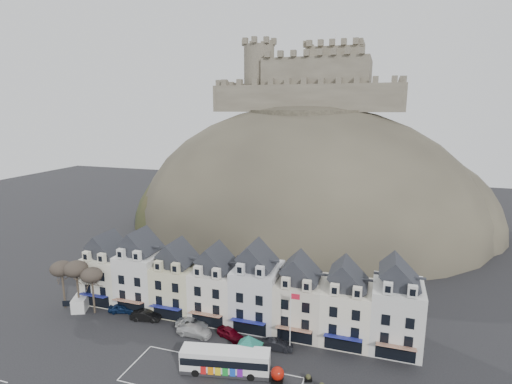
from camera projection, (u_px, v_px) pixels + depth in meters
ground at (192, 382)px, 48.98m from camera, size 300.00×300.00×0.00m
coach_bay_markings at (211, 379)px, 49.55m from camera, size 22.00×7.50×0.01m
townhouse_terrace at (238, 288)px, 62.72m from camera, size 54.40×9.35×11.80m
castle_hill at (307, 227)px, 112.81m from camera, size 100.00×76.00×68.00m
castle at (313, 82)px, 111.26m from camera, size 50.20×22.20×22.00m
tree_left_far at (61, 269)px, 66.03m from camera, size 3.61×3.61×8.24m
tree_left_mid at (76, 269)px, 65.06m from camera, size 3.78×3.78×8.64m
tree_left_near at (92, 275)px, 64.30m from camera, size 3.43×3.43×7.84m
bus at (225, 360)px, 50.49m from camera, size 11.60×4.78×3.19m
bus_shelter at (248, 342)px, 51.81m from camera, size 6.58×6.58×4.17m
red_buoy at (277, 375)px, 48.78m from camera, size 1.66×1.66×2.06m
flagpole at (291, 318)px, 54.18m from camera, size 1.30×0.13×8.94m
white_van at (82, 301)px, 67.20m from camera, size 3.97×5.37×2.25m
planter_west at (308, 378)px, 49.09m from camera, size 1.04×0.76×0.94m
car_navy at (122, 308)px, 65.62m from camera, size 4.72×2.94×1.50m
car_black at (146, 316)px, 63.16m from camera, size 5.00×2.42×1.58m
car_silver at (192, 323)px, 61.03m from camera, size 5.14×2.75×1.40m
car_white at (194, 330)px, 58.99m from camera, size 5.38×2.21×1.56m
car_maroon at (230, 333)px, 58.25m from camera, size 4.79×3.42×1.51m
car_charcoal at (277, 345)px, 55.47m from camera, size 4.61×2.14×1.46m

